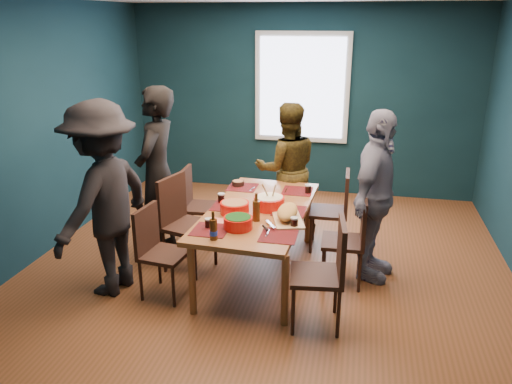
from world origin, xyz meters
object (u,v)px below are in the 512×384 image
bowl_salad (235,207)px  bowl_dumpling (269,202)px  chair_left_mid (181,216)px  bowl_herbs (238,222)px  person_far_left (157,173)px  chair_left_far (194,200)px  chair_right_near (328,266)px  chair_right_mid (352,234)px  chair_right_far (337,205)px  person_near_left (104,200)px  cutting_board (287,213)px  dining_table (258,215)px  chair_left_near (156,245)px  person_right (375,197)px  person_back (287,169)px

bowl_salad → bowl_dumpling: bearing=33.4°
chair_left_mid → bowl_herbs: size_ratio=3.76×
person_far_left → chair_left_mid: bearing=50.7°
chair_left_far → bowl_dumpling: bowl_dumpling is taller
chair_right_near → person_far_left: (-1.91, 1.02, 0.37)m
chair_left_far → chair_right_mid: 1.91m
chair_right_far → chair_right_near: chair_right_near is taller
chair_right_far → person_far_left: 2.00m
person_near_left → cutting_board: (1.65, 0.39, -0.14)m
chair_left_mid → bowl_salad: chair_left_mid is taller
dining_table → person_near_left: size_ratio=1.04×
chair_right_mid → bowl_herbs: bearing=-154.9°
chair_left_near → chair_right_far: (1.58, 1.35, 0.02)m
person_right → chair_right_near: bearing=175.2°
person_far_left → bowl_dumpling: person_far_left is taller
chair_right_far → chair_right_near: 1.53m
chair_left_mid → bowl_dumpling: bowl_dumpling is taller
person_right → bowl_herbs: size_ratio=6.52×
chair_right_mid → person_right: size_ratio=0.52×
person_back → bowl_salad: 1.35m
chair_right_near → bowl_herbs: bearing=155.5°
bowl_dumpling → person_back: bearing=89.8°
chair_left_mid → person_back: 1.50m
chair_left_mid → dining_table: bearing=17.4°
chair_right_near → person_back: size_ratio=0.60×
chair_left_mid → chair_left_near: size_ratio=1.13×
chair_left_mid → bowl_salad: 0.65m
dining_table → person_far_left: bearing=171.0°
person_back → person_far_left: bearing=17.5°
chair_left_mid → chair_left_near: bearing=-78.4°
chair_left_far → person_far_left: (-0.28, -0.36, 0.41)m
dining_table → bowl_dumpling: bowl_dumpling is taller
person_right → person_back: bearing=62.7°
chair_left_far → person_near_left: bearing=-113.0°
chair_right_near → bowl_dumpling: bearing=121.9°
chair_left_mid → chair_right_near: 1.73m
dining_table → person_back: (0.11, 1.14, 0.15)m
chair_right_mid → bowl_salad: (-1.13, -0.16, 0.25)m
chair_left_near → bowl_salad: chair_left_near is taller
chair_left_far → bowl_herbs: (0.80, -1.12, 0.25)m
chair_right_far → person_near_left: person_near_left is taller
chair_left_near → person_right: (1.96, 0.78, 0.35)m
bowl_herbs → person_near_left: bearing=-175.9°
person_right → bowl_dumpling: 1.03m
person_back → chair_left_mid: bearing=34.1°
dining_table → person_back: size_ratio=1.21×
person_right → person_near_left: size_ratio=0.93×
chair_right_near → person_right: size_ratio=0.56×
person_far_left → person_back: (1.26, 0.90, -0.13)m
bowl_dumpling → chair_right_near: bearing=-51.3°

